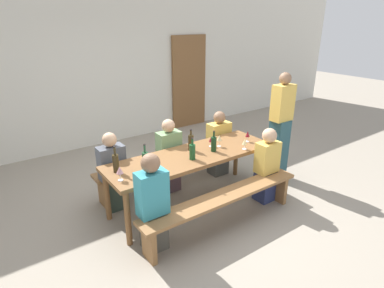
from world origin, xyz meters
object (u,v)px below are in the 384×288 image
Objects in this scene: wine_bottle_2 at (192,151)px; wine_glass_1 at (211,140)px; wine_glass_0 at (219,138)px; bench_far at (167,163)px; wine_bottle_0 at (145,161)px; wine_glass_4 at (245,142)px; bench_near at (224,201)px; wine_bottle_4 at (116,163)px; tasting_table at (192,160)px; wine_glass_2 at (248,134)px; seated_guest_far_2 at (219,145)px; standing_host at (280,129)px; seated_guest_far_1 at (169,157)px; wine_glass_3 at (120,170)px; seated_guest_near_0 at (153,204)px; seated_guest_far_0 at (113,174)px; wine_bottle_1 at (214,144)px; wine_bottle_3 at (191,142)px; wooden_door at (189,82)px; seated_guest_near_1 at (267,167)px.

wine_glass_1 is at bearing 23.48° from wine_bottle_2.
wine_glass_0 reaches higher than wine_glass_1.
wine_glass_1 reaches higher than bench_far.
wine_bottle_0 is 1.44m from wine_glass_4.
bench_near is 1.38m from wine_bottle_4.
wine_glass_2 is (0.94, -0.09, 0.19)m from tasting_table.
bench_far is at bearing -99.43° from seated_guest_far_2.
wine_bottle_2 is at bearing 0.05° from standing_host.
seated_guest_far_1 is at bearing 135.58° from wine_glass_0.
wine_glass_0 is at bearing -6.99° from standing_host.
bench_near is 1.31m from wine_glass_3.
wine_bottle_4 is (-0.95, 0.22, 0.01)m from wine_bottle_2.
seated_guest_far_2 is (0.52, 0.45, -0.35)m from wine_glass_1.
bench_near is at bearing -125.03° from wine_glass_0.
bench_far is 1.30m from wine_glass_2.
tasting_table is at bearing -59.77° from seated_guest_near_0.
seated_guest_far_1 reaches higher than tasting_table.
wine_glass_0 is 0.14× the size of seated_guest_near_0.
seated_guest_far_1 is (0.88, 0.00, 0.01)m from seated_guest_far_0.
seated_guest_far_2 is at bearing 12.40° from wine_bottle_4.
wine_glass_4 is at bearing -4.41° from wine_glass_3.
bench_near is 15.34× the size of wine_glass_4.
wine_bottle_0 reaches higher than wine_glass_0.
wine_glass_4 is at bearing -26.15° from wine_bottle_1.
wine_bottle_3 reaches higher than wine_glass_3.
wine_glass_4 is (-1.30, -3.21, -0.20)m from wooden_door.
wine_bottle_2 reaches higher than wine_glass_2.
wooden_door is 4.35m from wine_glass_3.
tasting_table is 1.04× the size of bench_far.
wine_glass_0 is 0.15× the size of seated_guest_far_0.
wine_glass_3 is 2.12m from seated_guest_far_2.
wine_bottle_4 reaches higher than wine_bottle_2.
wine_bottle_1 is 0.19m from wine_glass_0.
seated_guest_near_0 is at bearing -77.50° from wine_bottle_4.
bench_far is at bearing 97.48° from wine_bottle_3.
seated_guest_far_2 reaches higher than bench_near.
wine_bottle_4 is 1.98m from wine_glass_2.
wine_bottle_1 is at bearing 62.67° from bench_near.
seated_guest_far_0 is (-0.03, 1.04, -0.04)m from seated_guest_near_0.
seated_guest_far_0 is at bearing 108.51° from wine_bottle_0.
wine_glass_3 is 0.10× the size of standing_host.
bench_far is 2.07× the size of seated_guest_far_0.
wooden_door reaches higher than wine_glass_3.
wooden_door is 7.20× the size of wine_bottle_2.
wine_bottle_0 is 2.26× the size of wine_glass_4.
wooden_door is 3.66m from seated_guest_near_1.
bench_far is 0.93m from seated_guest_far_2.
wine_glass_4 is 0.91m from standing_host.
seated_guest_near_1 reaches higher than wine_glass_1.
bench_far is at bearing 122.81° from wine_glass_1.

